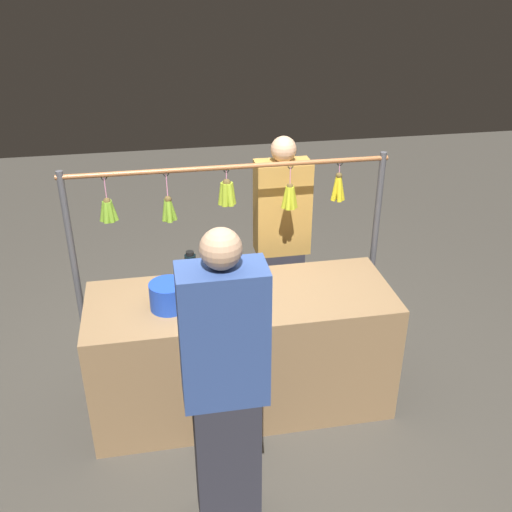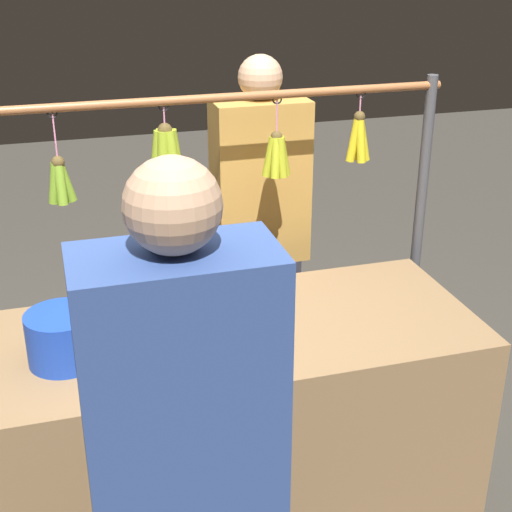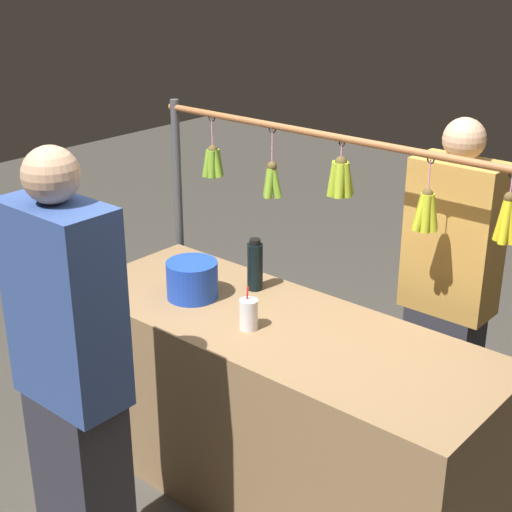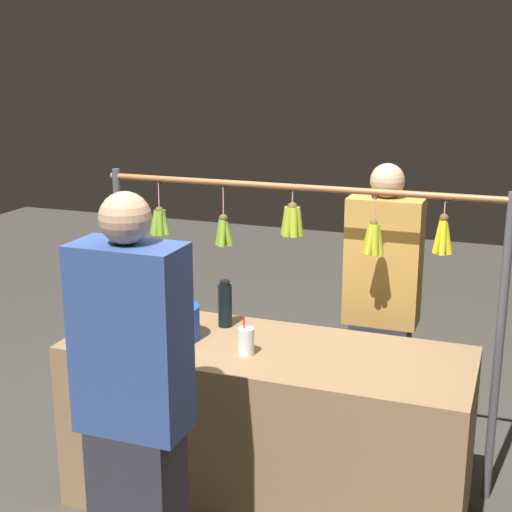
{
  "view_description": "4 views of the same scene",
  "coord_description": "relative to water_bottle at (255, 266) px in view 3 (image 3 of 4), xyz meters",
  "views": [
    {
      "loc": [
        0.48,
        3.13,
        2.79
      ],
      "look_at": [
        -0.1,
        0.0,
        1.13
      ],
      "focal_mm": 41.12,
      "sensor_mm": 36.0,
      "label": 1
    },
    {
      "loc": [
        0.43,
        2.17,
        2.12
      ],
      "look_at": [
        -0.2,
        0.0,
        1.12
      ],
      "focal_mm": 51.81,
      "sensor_mm": 36.0,
      "label": 2
    },
    {
      "loc": [
        -1.8,
        2.23,
        2.33
      ],
      "look_at": [
        0.12,
        0.0,
        1.12
      ],
      "focal_mm": 53.72,
      "sensor_mm": 36.0,
      "label": 3
    },
    {
      "loc": [
        -1.1,
        3.11,
        2.2
      ],
      "look_at": [
        0.05,
        0.0,
        1.3
      ],
      "focal_mm": 51.73,
      "sensor_mm": 36.0,
      "label": 4
    }
  ],
  "objects": [
    {
      "name": "market_counter",
      "position": [
        -0.3,
        0.2,
        -0.54
      ],
      "size": [
        1.95,
        0.73,
        0.85
      ],
      "primitive_type": "cube",
      "color": "olive",
      "rests_on": "ground"
    },
    {
      "name": "vendor_person",
      "position": [
        -0.72,
        -0.5,
        -0.15
      ],
      "size": [
        0.4,
        0.21,
        1.67
      ],
      "color": "#2D2D38",
      "rests_on": "ground"
    },
    {
      "name": "drink_cup",
      "position": [
        -0.24,
        0.31,
        -0.05
      ],
      "size": [
        0.08,
        0.08,
        0.18
      ],
      "color": "silver",
      "rests_on": "market_counter"
    },
    {
      "name": "display_rack",
      "position": [
        -0.28,
        -0.25,
        0.17
      ],
      "size": [
        2.16,
        0.12,
        1.6
      ],
      "color": "#4C4C51",
      "rests_on": "ground"
    },
    {
      "name": "water_bottle",
      "position": [
        0.0,
        0.0,
        0.0
      ],
      "size": [
        0.07,
        0.07,
        0.25
      ],
      "color": "black",
      "rests_on": "market_counter"
    },
    {
      "name": "customer_person",
      "position": [
        -0.07,
        1.08,
        -0.11
      ],
      "size": [
        0.41,
        0.22,
        1.74
      ],
      "color": "#2D2D38",
      "rests_on": "ground"
    },
    {
      "name": "ground_plane",
      "position": [
        -0.3,
        0.2,
        -0.97
      ],
      "size": [
        12.0,
        12.0,
        0.0
      ],
      "primitive_type": "plane",
      "color": "#403C35"
    },
    {
      "name": "blue_bucket",
      "position": [
        0.16,
        0.25,
        -0.03
      ],
      "size": [
        0.23,
        0.23,
        0.17
      ],
      "primitive_type": "cylinder",
      "color": "blue",
      "rests_on": "market_counter"
    }
  ]
}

